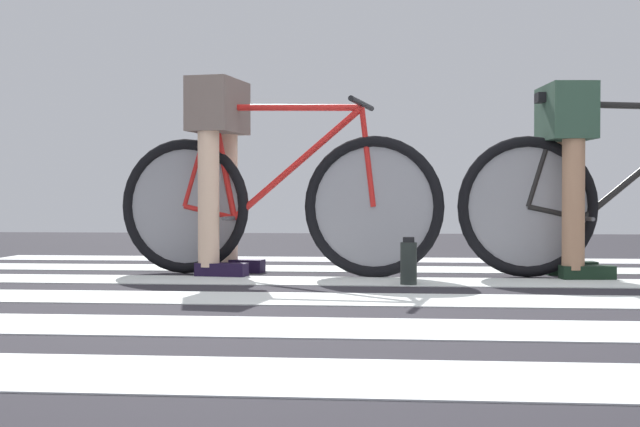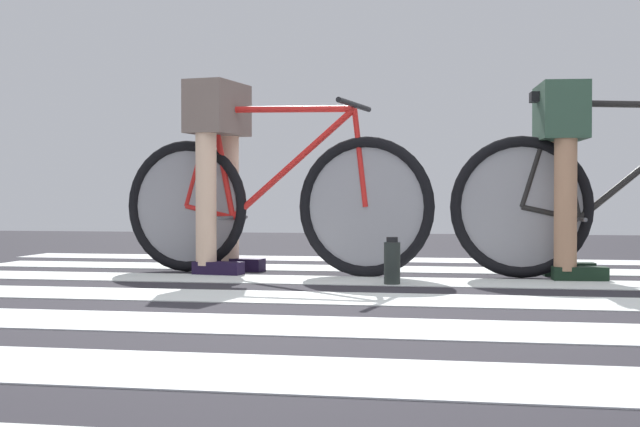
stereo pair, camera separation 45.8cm
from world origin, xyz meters
TOP-DOWN VIEW (x-y plane):
  - ground at (0.00, 0.00)m, footprint 18.00×14.00m
  - crosswalk_markings at (0.04, 0.10)m, footprint 5.46×5.73m
  - bicycle_1_of_2 at (-0.72, 1.56)m, footprint 1.72×0.54m
  - cyclist_1_of_2 at (-1.02, 1.61)m, footprint 0.37×0.44m
  - bicycle_2_of_2 at (1.07, 1.62)m, footprint 1.73×0.52m
  - cyclist_2_of_2 at (0.76, 1.59)m, footprint 0.35×0.43m
  - water_bottle at (-0.04, 1.10)m, footprint 0.08×0.08m

SIDE VIEW (x-z plane):
  - ground at x=0.00m, z-range 0.00..0.02m
  - crosswalk_markings at x=0.04m, z-range 0.02..0.02m
  - water_bottle at x=-0.04m, z-range 0.01..0.24m
  - bicycle_1_of_2 at x=-0.72m, z-range -0.06..0.87m
  - bicycle_2_of_2 at x=1.07m, z-range -0.06..0.87m
  - cyclist_2_of_2 at x=0.76m, z-range 0.16..1.13m
  - cyclist_1_of_2 at x=-1.02m, z-range 0.17..1.19m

